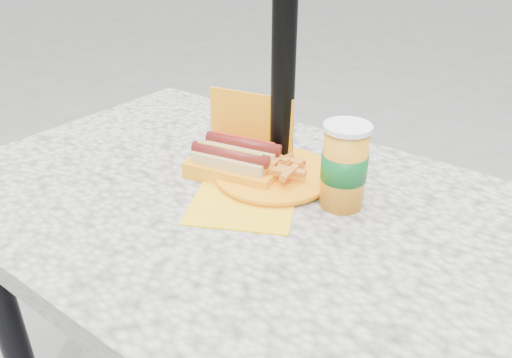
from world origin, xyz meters
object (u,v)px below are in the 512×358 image
Objects in this scene: fries_plate at (272,174)px; soda_cup at (344,166)px; umbrella_pole at (285,2)px; hotdog_box at (238,159)px.

soda_cup reaches higher than fries_plate.
umbrella_pole is 13.23× the size of soda_cup.
soda_cup is (0.18, -0.06, -0.27)m from umbrella_pole.
hotdog_box is 1.32× the size of soda_cup.
umbrella_pole is 5.84× the size of fries_plate.
soda_cup is (0.24, 0.02, 0.05)m from hotdog_box.
soda_cup is at bearing -18.16° from umbrella_pole.
umbrella_pole reaches higher than soda_cup.
soda_cup reaches higher than hotdog_box.
umbrella_pole is 0.33m from soda_cup.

